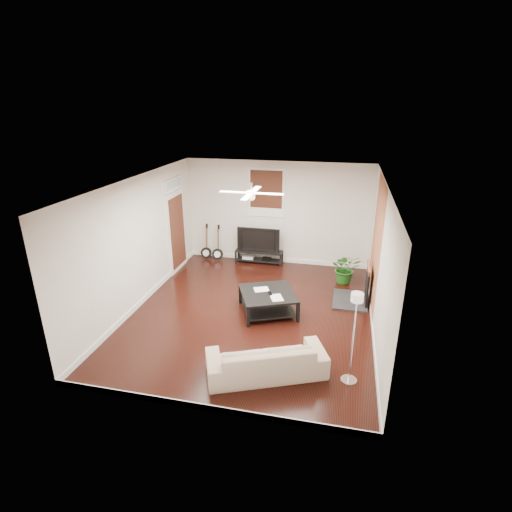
% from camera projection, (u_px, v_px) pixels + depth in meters
% --- Properties ---
extents(room, '(5.01, 6.01, 2.81)m').
position_uv_depth(room, '(252.00, 252.00, 8.07)').
color(room, black).
rests_on(room, ground).
extents(brick_accent, '(0.02, 2.20, 2.80)m').
position_uv_depth(brick_accent, '(376.00, 244.00, 8.47)').
color(brick_accent, '#A65B35').
rests_on(brick_accent, floor).
extents(fireplace, '(0.80, 1.10, 0.92)m').
position_uv_depth(fireplace, '(358.00, 283.00, 8.87)').
color(fireplace, black).
rests_on(fireplace, floor).
extents(window_back, '(1.00, 0.06, 1.30)m').
position_uv_depth(window_back, '(266.00, 193.00, 10.63)').
color(window_back, black).
rests_on(window_back, wall_back).
extents(door_left, '(0.08, 1.00, 2.50)m').
position_uv_depth(door_left, '(176.00, 224.00, 10.35)').
color(door_left, white).
rests_on(door_left, wall_left).
extents(tv_stand, '(1.31, 0.35, 0.37)m').
position_uv_depth(tv_stand, '(259.00, 257.00, 11.13)').
color(tv_stand, black).
rests_on(tv_stand, floor).
extents(tv, '(1.17, 0.15, 0.67)m').
position_uv_depth(tv, '(259.00, 239.00, 10.96)').
color(tv, black).
rests_on(tv, tv_stand).
extents(coffee_table, '(1.45, 1.45, 0.46)m').
position_uv_depth(coffee_table, '(268.00, 302.00, 8.52)').
color(coffee_table, black).
rests_on(coffee_table, floor).
extents(sofa, '(2.10, 1.47, 0.57)m').
position_uv_depth(sofa, '(266.00, 359.00, 6.57)').
color(sofa, tan).
rests_on(sofa, floor).
extents(floor_lamp, '(0.34, 0.34, 1.60)m').
position_uv_depth(floor_lamp, '(353.00, 339.00, 6.19)').
color(floor_lamp, silver).
rests_on(floor_lamp, floor).
extents(potted_plant, '(0.77, 0.69, 0.78)m').
position_uv_depth(potted_plant, '(346.00, 268.00, 9.84)').
color(potted_plant, '#1D5819').
rests_on(potted_plant, floor).
extents(guitar_left, '(0.34, 0.26, 1.01)m').
position_uv_depth(guitar_left, '(206.00, 242.00, 11.30)').
color(guitar_left, black).
rests_on(guitar_left, floor).
extents(guitar_right, '(0.35, 0.28, 1.01)m').
position_uv_depth(guitar_right, '(217.00, 243.00, 11.20)').
color(guitar_right, black).
rests_on(guitar_right, floor).
extents(ceiling_fan, '(1.24, 1.24, 0.32)m').
position_uv_depth(ceiling_fan, '(251.00, 193.00, 7.63)').
color(ceiling_fan, white).
rests_on(ceiling_fan, ceiling).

